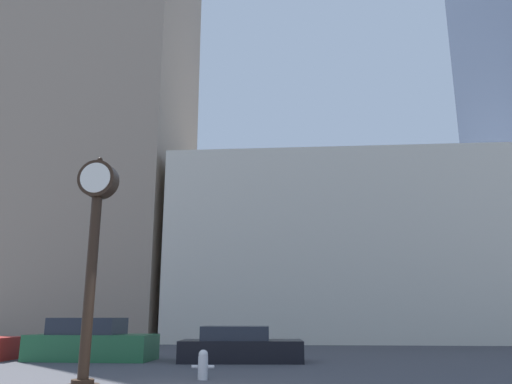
% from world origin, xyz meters
% --- Properties ---
extents(building_tall_tower, '(12.60, 12.00, 32.35)m').
position_xyz_m(building_tall_tower, '(-11.79, 24.00, 16.17)').
color(building_tall_tower, gray).
rests_on(building_tall_tower, ground_plane).
extents(building_storefront_row, '(20.75, 12.00, 11.15)m').
position_xyz_m(building_storefront_row, '(5.44, 24.00, 5.58)').
color(building_storefront_row, beige).
rests_on(building_storefront_row, ground_plane).
extents(street_clock, '(0.86, 0.71, 5.14)m').
position_xyz_m(street_clock, '(-1.91, 0.97, 3.12)').
color(street_clock, black).
rests_on(street_clock, ground_plane).
extents(car_green, '(4.38, 1.95, 1.45)m').
position_xyz_m(car_green, '(-4.63, 8.00, 0.62)').
color(car_green, '#236038').
rests_on(car_green, ground_plane).
extents(car_black, '(4.25, 2.06, 1.18)m').
position_xyz_m(car_black, '(0.69, 7.83, 0.50)').
color(car_black, black).
rests_on(car_black, ground_plane).
extents(fire_hydrant_near, '(0.56, 0.24, 0.71)m').
position_xyz_m(fire_hydrant_near, '(0.30, 2.93, 0.36)').
color(fire_hydrant_near, '#B7B7BC').
rests_on(fire_hydrant_near, ground_plane).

